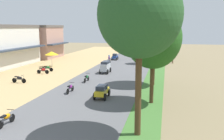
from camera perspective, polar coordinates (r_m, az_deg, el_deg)
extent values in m
cube|color=silver|center=(45.31, -24.26, 4.86)|extent=(6.68, 13.50, 6.40)
cube|color=#2D3847|center=(43.08, -20.03, 4.75)|extent=(1.20, 13.50, 0.25)
cube|color=#59514C|center=(45.19, -24.58, 9.22)|extent=(6.88, 13.70, 0.50)
cube|color=tan|center=(55.18, -16.95, 6.05)|extent=(8.61, 8.01, 6.40)
cube|color=#2D3847|center=(52.96, -12.28, 5.98)|extent=(1.20, 8.01, 0.25)
cube|color=#59514C|center=(55.08, -17.13, 9.63)|extent=(8.81, 8.21, 0.50)
cylinder|color=black|center=(30.44, -19.76, -2.36)|extent=(0.56, 0.06, 0.56)
cylinder|color=black|center=(31.11, -21.69, -2.22)|extent=(0.56, 0.06, 0.56)
cube|color=#333338|center=(30.74, -20.76, -1.96)|extent=(1.12, 0.12, 0.12)
ellipsoid|color=black|center=(30.67, -20.65, -1.71)|extent=(0.64, 0.28, 0.32)
cube|color=black|center=(30.84, -21.22, -1.46)|extent=(0.44, 0.20, 0.10)
cylinder|color=#A5A8AD|center=(30.42, -19.89, -1.85)|extent=(0.26, 0.05, 0.68)
cylinder|color=black|center=(30.38, -20.02, -1.16)|extent=(0.04, 0.54, 0.04)
cylinder|color=black|center=(35.43, -14.84, -0.43)|extent=(0.56, 0.06, 0.56)
cylinder|color=black|center=(36.02, -16.59, -0.35)|extent=(0.56, 0.06, 0.56)
cube|color=#333338|center=(35.69, -15.73, -0.11)|extent=(1.12, 0.12, 0.12)
ellipsoid|color=red|center=(35.63, -15.63, 0.11)|extent=(0.64, 0.28, 0.32)
cube|color=black|center=(35.78, -16.15, 0.32)|extent=(0.44, 0.20, 0.10)
cylinder|color=#A5A8AD|center=(35.42, -14.94, 0.00)|extent=(0.26, 0.05, 0.68)
cylinder|color=black|center=(35.38, -15.05, 0.59)|extent=(0.04, 0.54, 0.04)
cylinder|color=black|center=(37.25, -13.89, 0.10)|extent=(0.56, 0.06, 0.56)
cylinder|color=black|center=(37.82, -15.58, 0.17)|extent=(0.56, 0.06, 0.56)
cube|color=#333338|center=(37.50, -14.75, 0.41)|extent=(1.12, 0.12, 0.12)
ellipsoid|color=#14722D|center=(37.44, -14.65, 0.61)|extent=(0.64, 0.28, 0.32)
cube|color=black|center=(37.59, -15.15, 0.81)|extent=(0.44, 0.20, 0.10)
cylinder|color=#A5A8AD|center=(37.24, -13.99, 0.51)|extent=(0.26, 0.05, 0.68)
cylinder|color=black|center=(37.21, -14.10, 1.08)|extent=(0.04, 0.54, 0.04)
cylinder|color=#99999E|center=(41.54, -13.76, 2.17)|extent=(0.05, 0.05, 2.10)
cone|color=gold|center=(41.40, -13.83, 3.82)|extent=(2.20, 2.20, 0.55)
cylinder|color=#4C351E|center=(14.61, 6.11, -4.22)|extent=(0.38, 0.38, 5.77)
ellipsoid|color=#244F25|center=(14.19, 6.43, 12.67)|extent=(4.79, 4.79, 4.96)
cylinder|color=#4C351E|center=(21.19, 9.23, -2.12)|extent=(0.34, 0.34, 4.14)
ellipsoid|color=#20511A|center=(20.75, 9.49, 7.30)|extent=(4.70, 4.70, 5.11)
cylinder|color=#4C351E|center=(27.90, 9.60, 0.80)|extent=(0.31, 0.31, 4.18)
ellipsoid|color=#1E5E24|center=(27.57, 9.81, 7.96)|extent=(4.58, 4.58, 5.06)
cylinder|color=#4C351E|center=(44.23, 10.64, 5.54)|extent=(0.37, 0.37, 6.40)
ellipsoid|color=#205E1E|center=(44.12, 10.82, 10.96)|extent=(3.21, 3.21, 3.58)
cylinder|color=#4C351E|center=(55.25, 10.98, 5.61)|extent=(0.44, 0.44, 4.93)
ellipsoid|color=#255C1E|center=(55.11, 11.10, 9.28)|extent=(3.43, 3.43, 3.92)
cylinder|color=gray|center=(50.32, 11.17, 6.86)|extent=(0.16, 0.16, 7.85)
cylinder|color=gray|center=(50.30, 10.51, 11.18)|extent=(1.40, 0.08, 0.08)
ellipsoid|color=silver|center=(50.33, 9.69, 11.13)|extent=(0.36, 0.20, 0.14)
cylinder|color=gray|center=(50.27, 12.13, 11.13)|extent=(1.40, 0.08, 0.08)
ellipsoid|color=silver|center=(50.26, 12.94, 11.02)|extent=(0.36, 0.20, 0.14)
cylinder|color=gray|center=(63.90, 11.50, 7.59)|extent=(0.16, 0.16, 8.15)
cylinder|color=gray|center=(63.89, 10.99, 11.13)|extent=(1.40, 0.08, 0.08)
ellipsoid|color=silver|center=(63.91, 10.35, 11.09)|extent=(0.36, 0.20, 0.14)
cylinder|color=gray|center=(63.86, 12.27, 11.09)|extent=(1.40, 0.08, 0.08)
ellipsoid|color=silver|center=(63.86, 12.90, 11.00)|extent=(0.36, 0.20, 0.14)
cylinder|color=brown|center=(45.59, 14.09, 7.32)|extent=(0.20, 0.20, 9.35)
cube|color=#473323|center=(45.61, 14.32, 12.56)|extent=(1.80, 0.10, 0.10)
cube|color=gold|center=(22.69, -2.34, -5.03)|extent=(0.88, 2.25, 0.44)
cube|color=#232B38|center=(22.49, -2.41, -4.06)|extent=(0.81, 1.30, 0.40)
cylinder|color=black|center=(21.88, -1.62, -6.28)|extent=(0.11, 0.64, 0.64)
cylinder|color=black|center=(22.13, -4.12, -6.11)|extent=(0.11, 0.64, 0.64)
cylinder|color=black|center=(23.40, -0.65, -5.20)|extent=(0.11, 0.64, 0.64)
cylinder|color=black|center=(23.63, -2.99, -5.06)|extent=(0.11, 0.64, 0.64)
cube|color=#B7BCC1|center=(34.78, -1.54, 0.69)|extent=(0.95, 2.40, 0.95)
cube|color=#232B38|center=(34.78, -1.51, 1.77)|extent=(0.87, 2.00, 0.35)
cylinder|color=black|center=(35.82, -2.03, 0.13)|extent=(0.12, 0.68, 0.68)
cylinder|color=black|center=(35.57, -0.36, 0.07)|extent=(0.12, 0.68, 0.68)
cylinder|color=black|center=(34.18, -2.76, -0.35)|extent=(0.12, 0.68, 0.68)
cylinder|color=black|center=(33.92, -1.01, -0.42)|extent=(0.12, 0.68, 0.68)
cube|color=navy|center=(48.95, 0.69, 3.06)|extent=(0.84, 1.95, 0.50)
cube|color=#232B38|center=(48.85, 0.68, 3.57)|extent=(0.77, 1.10, 0.40)
cylinder|color=black|center=(49.76, 0.33, 2.85)|extent=(0.10, 0.60, 0.60)
cylinder|color=black|center=(49.57, 1.39, 2.82)|extent=(0.10, 0.60, 0.60)
cylinder|color=black|center=(48.40, -0.03, 2.65)|extent=(0.10, 0.60, 0.60)
cylinder|color=black|center=(48.21, 1.07, 2.61)|extent=(0.10, 0.60, 0.60)
cylinder|color=black|center=(18.48, -22.12, -10.25)|extent=(0.06, 0.56, 0.56)
cylinder|color=black|center=(17.55, -24.45, -11.49)|extent=(0.06, 0.56, 0.56)
cube|color=#333338|center=(17.95, -23.29, -10.32)|extent=(0.12, 1.12, 0.12)
ellipsoid|color=orange|center=(17.97, -23.17, -9.82)|extent=(0.28, 0.64, 0.32)
cube|color=black|center=(17.66, -23.88, -9.80)|extent=(0.20, 0.44, 0.10)
cylinder|color=#A5A8AD|center=(18.35, -22.28, -9.51)|extent=(0.05, 0.26, 0.68)
cylinder|color=black|center=(18.19, -22.47, -8.47)|extent=(0.54, 0.04, 0.04)
cylinder|color=black|center=(25.37, -9.13, -4.22)|extent=(0.06, 0.56, 0.56)
cylinder|color=black|center=(24.26, -10.21, -4.91)|extent=(0.06, 0.56, 0.56)
cube|color=#333338|center=(24.77, -9.67, -4.15)|extent=(0.12, 1.12, 0.12)
ellipsoid|color=#8C1E8C|center=(24.81, -9.61, -3.80)|extent=(0.28, 0.64, 0.32)
cube|color=black|center=(24.46, -9.94, -3.72)|extent=(0.20, 0.44, 0.10)
cylinder|color=#A5A8AD|center=(25.26, -9.20, -3.66)|extent=(0.05, 0.26, 0.68)
cylinder|color=black|center=(25.12, -9.27, -2.87)|extent=(0.54, 0.04, 0.04)
cylinder|color=black|center=(30.03, -5.53, -1.93)|extent=(0.06, 0.56, 0.56)
cylinder|color=black|center=(28.88, -6.29, -2.42)|extent=(0.06, 0.56, 0.56)
cube|color=#333338|center=(29.42, -5.91, -1.83)|extent=(0.12, 1.12, 0.12)
ellipsoid|color=#14722D|center=(29.47, -5.86, -1.53)|extent=(0.28, 0.64, 0.32)
cube|color=black|center=(29.11, -6.09, -1.44)|extent=(0.20, 0.44, 0.10)
cylinder|color=#A5A8AD|center=(29.92, -5.57, -1.45)|extent=(0.05, 0.26, 0.68)
cylinder|color=black|center=(29.80, -5.62, -0.77)|extent=(0.54, 0.04, 0.04)
cylinder|color=black|center=(43.87, -0.43, 1.86)|extent=(0.06, 0.56, 0.56)
cylinder|color=black|center=(42.68, -0.81, 1.64)|extent=(0.06, 0.56, 0.56)
cube|color=#333338|center=(43.25, -0.62, 1.99)|extent=(0.12, 1.12, 0.12)
ellipsoid|color=orange|center=(43.31, -0.59, 2.19)|extent=(0.28, 0.64, 0.32)
cube|color=black|center=(42.94, -0.70, 2.28)|extent=(0.20, 0.44, 0.10)
cylinder|color=#A5A8AD|center=(43.78, -0.45, 2.20)|extent=(0.05, 0.26, 0.68)
cylinder|color=black|center=(43.67, -0.47, 2.67)|extent=(0.54, 0.04, 0.04)
ellipsoid|color=#724C8C|center=(42.97, -0.68, 2.82)|extent=(0.36, 0.28, 0.64)
sphere|color=blue|center=(42.96, -0.67, 3.36)|extent=(0.28, 0.28, 0.28)
cylinder|color=#2D2D38|center=(43.18, -0.83, 2.00)|extent=(0.12, 0.12, 0.48)
cylinder|color=#2D2D38|center=(43.12, -0.47, 1.99)|extent=(0.12, 0.12, 0.48)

